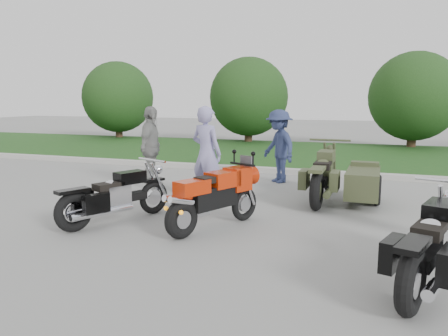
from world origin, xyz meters
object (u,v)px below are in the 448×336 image
(sportbike_red, at_px, (213,196))
(cruiser_sidecar, at_px, (346,180))
(person_stripe, at_px, (206,153))
(person_back, at_px, (151,148))
(cruiser_right, at_px, (430,249))
(cruiser_left, at_px, (112,198))
(person_denim, at_px, (279,146))

(sportbike_red, xyz_separation_m, cruiser_sidecar, (1.85, 2.58, -0.09))
(person_stripe, distance_m, person_back, 1.81)
(person_stripe, bearing_deg, cruiser_right, 157.20)
(person_back, bearing_deg, person_stripe, -123.16)
(person_stripe, bearing_deg, cruiser_left, 86.11)
(person_stripe, xyz_separation_m, person_back, (-1.68, 0.69, -0.01))
(cruiser_right, xyz_separation_m, person_back, (-5.61, 3.93, 0.50))
(cruiser_right, height_order, person_back, person_back)
(cruiser_sidecar, relative_size, person_stripe, 1.33)
(person_denim, xyz_separation_m, person_back, (-2.65, -1.72, 0.05))
(cruiser_left, xyz_separation_m, person_denim, (1.80, 4.59, 0.48))
(cruiser_right, relative_size, cruiser_sidecar, 0.89)
(sportbike_red, bearing_deg, cruiser_left, -147.82)
(cruiser_left, bearing_deg, person_back, 130.33)
(sportbike_red, xyz_separation_m, cruiser_left, (-1.73, -0.23, -0.13))
(cruiser_sidecar, bearing_deg, person_back, 179.61)
(person_denim, bearing_deg, person_back, -102.28)
(sportbike_red, bearing_deg, cruiser_sidecar, 78.90)
(cruiser_sidecar, bearing_deg, person_denim, 135.43)
(sportbike_red, bearing_deg, person_stripe, 139.28)
(person_stripe, xyz_separation_m, person_denim, (0.97, 2.41, -0.06))
(person_denim, height_order, person_back, person_back)
(sportbike_red, distance_m, cruiser_left, 1.75)
(cruiser_left, relative_size, person_back, 1.07)
(cruiser_left, distance_m, cruiser_right, 4.87)
(cruiser_right, bearing_deg, cruiser_sidecar, 124.11)
(cruiser_sidecar, height_order, person_stripe, person_stripe)
(sportbike_red, distance_m, person_denim, 4.38)
(cruiser_right, relative_size, person_denim, 1.25)
(cruiser_left, xyz_separation_m, cruiser_sidecar, (3.57, 2.82, 0.04))
(person_denim, bearing_deg, cruiser_sidecar, -0.17)
(sportbike_red, distance_m, person_stripe, 2.19)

